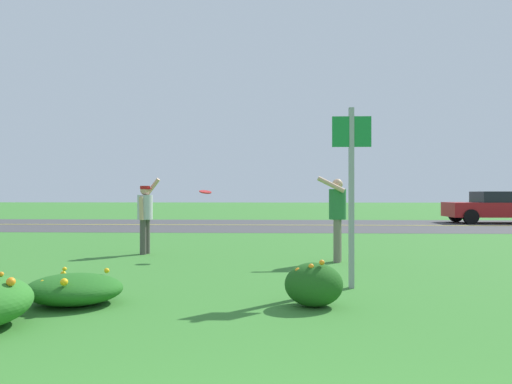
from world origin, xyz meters
TOP-DOWN VIEW (x-y plane):
  - ground_plane at (0.00, 9.72)m, footprint 120.00×120.00m
  - highway_strip at (0.00, 19.44)m, footprint 120.00×8.24m
  - highway_center_stripe at (0.00, 19.44)m, footprint 120.00×0.16m
  - daylily_clump_mid_left at (-2.51, 4.66)m, footprint 1.19×1.03m
  - daylily_clump_near_camera at (0.44, 4.66)m, footprint 0.71×0.62m
  - sign_post_near_path at (1.08, 5.81)m, footprint 0.56×0.10m
  - person_thrower_red_cap_gray_shirt at (-2.96, 9.53)m, footprint 0.49×0.52m
  - person_catcher_green_shirt at (1.21, 8.47)m, footprint 0.59×0.53m
  - frisbee_red at (-1.51, 8.98)m, footprint 0.27×0.26m
  - car_red_center_left at (10.19, 21.29)m, footprint 4.50×2.00m

SIDE VIEW (x-z plane):
  - ground_plane at x=0.00m, z-range 0.00..0.00m
  - highway_strip at x=0.00m, z-range 0.00..0.01m
  - highway_center_stripe at x=0.00m, z-range 0.01..0.01m
  - daylily_clump_mid_left at x=-2.51m, z-range -0.02..0.39m
  - daylily_clump_near_camera at x=0.44m, z-range -0.03..0.56m
  - car_red_center_left at x=10.19m, z-range 0.01..1.46m
  - person_thrower_red_cap_gray_shirt at x=-2.96m, z-range 0.08..1.80m
  - person_catcher_green_shirt at x=1.21m, z-range 0.14..1.85m
  - frisbee_red at x=-1.51m, z-range 1.34..1.45m
  - sign_post_near_path at x=1.08m, z-range 0.28..2.88m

